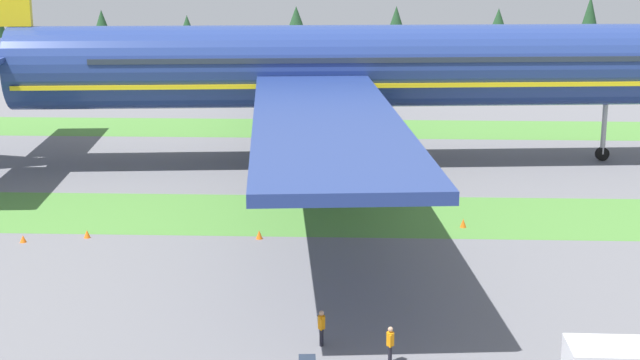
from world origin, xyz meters
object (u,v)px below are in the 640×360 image
Objects in this scene: ground_crew_loader at (322,326)px; taxiway_marker_2 at (23,239)px; airliner at (326,66)px; ground_crew_marshaller at (390,343)px; taxiway_marker_3 at (463,223)px; taxiway_marker_0 at (259,235)px; taxiway_marker_1 at (87,234)px.

taxiway_marker_2 is at bearing -126.71° from ground_crew_loader.
airliner reaches higher than ground_crew_marshaller.
taxiway_marker_2 is at bearing -170.85° from taxiway_marker_3.
taxiway_marker_3 is at bearing 9.15° from taxiway_marker_2.
taxiway_marker_1 is (-11.25, -0.24, -0.03)m from taxiway_marker_0.
ground_crew_marshaller reaches higher than taxiway_marker_0.
taxiway_marker_0 is 1.24× the size of taxiway_marker_2.
ground_crew_loader is 2.88× the size of taxiway_marker_3.
ground_crew_marshaller is at bearing -36.88° from taxiway_marker_2.
taxiway_marker_2 is at bearing -174.69° from taxiway_marker_0.
ground_crew_loader is 23.07m from taxiway_marker_1.
airliner reaches higher than ground_crew_loader.
taxiway_marker_2 is (-19.83, 15.44, -0.71)m from ground_crew_loader.
taxiway_marker_0 is at bearing -14.44° from airliner.
taxiway_marker_3 is at bearing 168.27° from ground_crew_marshaller.
airliner is 48.69× the size of ground_crew_loader.
taxiway_marker_1 is (-16.00, 16.60, -0.69)m from ground_crew_loader.
airliner is at bearing 52.02° from taxiway_marker_2.
taxiway_marker_3 is (28.59, 4.60, 0.07)m from taxiway_marker_2.
taxiway_marker_0 reaches higher than taxiway_marker_1.
airliner is 48.69× the size of ground_crew_marshaller.
taxiway_marker_2 is (-18.60, -23.83, -8.36)m from airliner.
ground_crew_loader is at bearing -113.61° from taxiway_marker_3.
taxiway_marker_1 is 1.10× the size of taxiway_marker_2.
airliner is 24.18m from taxiway_marker_0.
ground_crew_loader is 25.15m from taxiway_marker_2.
taxiway_marker_3 reaches higher than taxiway_marker_1.
taxiway_marker_1 is (-14.77, -22.68, -8.33)m from airliner.
airliner is at bearing -177.01° from ground_crew_loader.
taxiway_marker_3 is (5.57, 21.88, -0.64)m from ground_crew_marshaller.
ground_crew_loader is 21.89m from taxiway_marker_3.
ground_crew_loader is 3.71× the size of taxiway_marker_2.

